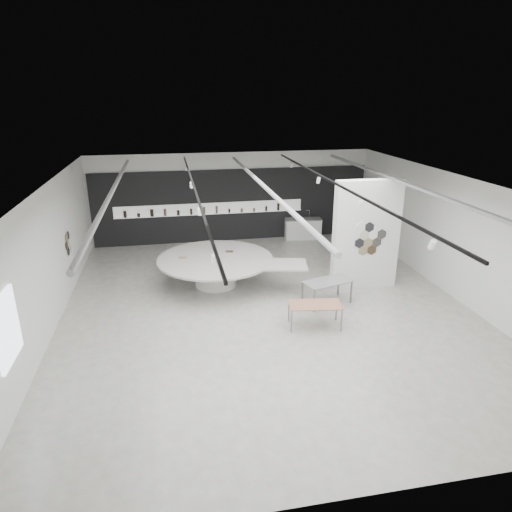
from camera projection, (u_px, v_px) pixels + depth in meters
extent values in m
cube|color=#B9B8AE|center=(267.00, 308.00, 13.81)|extent=(12.00, 14.00, 0.01)
cube|color=silver|center=(268.00, 183.00, 12.53)|extent=(12.00, 14.00, 0.01)
cube|color=white|center=(233.00, 197.00, 19.64)|extent=(12.00, 0.01, 3.80)
cube|color=white|center=(368.00, 399.00, 6.70)|extent=(12.00, 0.01, 3.80)
cube|color=white|center=(455.00, 237.00, 14.24)|extent=(0.01, 14.00, 3.80)
cube|color=white|center=(46.00, 262.00, 12.10)|extent=(0.01, 14.00, 3.80)
cylinder|color=#939396|center=(112.00, 192.00, 12.30)|extent=(0.12, 12.00, 0.12)
cylinder|color=#939396|center=(264.00, 186.00, 13.05)|extent=(0.12, 12.00, 0.12)
cylinder|color=#939396|center=(400.00, 181.00, 13.80)|extent=(0.12, 12.00, 0.12)
cube|color=black|center=(195.00, 190.00, 12.20)|extent=(0.05, 13.00, 0.06)
cylinder|color=white|center=(215.00, 259.00, 7.65)|extent=(0.11, 0.18, 0.21)
cylinder|color=white|center=(200.00, 211.00, 10.69)|extent=(0.11, 0.18, 0.21)
cylinder|color=white|center=(192.00, 185.00, 13.74)|extent=(0.11, 0.18, 0.21)
cylinder|color=white|center=(186.00, 168.00, 16.79)|extent=(0.11, 0.18, 0.21)
cube|color=black|center=(337.00, 184.00, 12.92)|extent=(0.05, 13.00, 0.06)
cylinder|color=white|center=(432.00, 245.00, 8.36)|extent=(0.11, 0.18, 0.21)
cylinder|color=white|center=(360.00, 204.00, 11.41)|extent=(0.11, 0.18, 0.21)
cylinder|color=white|center=(318.00, 180.00, 14.46)|extent=(0.11, 0.18, 0.21)
cylinder|color=white|center=(291.00, 165.00, 17.51)|extent=(0.11, 0.18, 0.21)
cube|color=white|center=(7.00, 329.00, 8.91)|extent=(0.05, 1.20, 1.40)
cylinder|color=black|center=(69.00, 251.00, 14.60)|extent=(0.03, 0.28, 0.28)
cylinder|color=white|center=(70.00, 249.00, 14.84)|extent=(0.03, 0.28, 0.28)
cylinder|color=beige|center=(68.00, 243.00, 14.64)|extent=(0.03, 0.28, 0.28)
cylinder|color=#403420|center=(67.00, 246.00, 14.40)|extent=(0.03, 0.28, 0.28)
cylinder|color=#887C53|center=(67.00, 238.00, 14.44)|extent=(0.03, 0.28, 0.28)
cylinder|color=black|center=(68.00, 235.00, 14.68)|extent=(0.03, 0.28, 0.28)
cube|color=black|center=(233.00, 205.00, 19.70)|extent=(11.80, 0.10, 3.10)
cube|color=white|center=(210.00, 208.00, 19.48)|extent=(8.00, 0.06, 0.46)
cube|color=white|center=(210.00, 214.00, 19.50)|extent=(8.00, 0.18, 0.02)
cylinder|color=black|center=(125.00, 214.00, 18.82)|extent=(0.13, 0.13, 0.29)
cylinder|color=black|center=(139.00, 215.00, 18.94)|extent=(0.13, 0.13, 0.15)
cylinder|color=black|center=(152.00, 213.00, 19.01)|extent=(0.14, 0.14, 0.30)
cylinder|color=brown|center=(165.00, 212.00, 19.11)|extent=(0.12, 0.12, 0.29)
cylinder|color=black|center=(178.00, 213.00, 19.22)|extent=(0.12, 0.12, 0.21)
cylinder|color=black|center=(191.00, 212.00, 19.31)|extent=(0.10, 0.10, 0.25)
cylinder|color=brown|center=(204.00, 210.00, 19.40)|extent=(0.12, 0.12, 0.30)
cylinder|color=brown|center=(217.00, 210.00, 19.49)|extent=(0.10, 0.10, 0.31)
cylinder|color=black|center=(229.00, 211.00, 19.61)|extent=(0.09, 0.09, 0.17)
cylinder|color=brown|center=(242.00, 210.00, 19.71)|extent=(0.10, 0.10, 0.16)
cylinder|color=brown|center=(254.00, 210.00, 19.81)|extent=(0.09, 0.09, 0.15)
cylinder|color=black|center=(266.00, 209.00, 19.90)|extent=(0.09, 0.09, 0.21)
cylinder|color=black|center=(278.00, 207.00, 19.98)|extent=(0.11, 0.11, 0.31)
cube|color=white|center=(366.00, 235.00, 14.75)|extent=(2.20, 0.35, 3.60)
cylinder|color=#887C53|center=(368.00, 243.00, 14.64)|extent=(0.34, 0.03, 0.34)
cylinder|color=black|center=(377.00, 242.00, 14.70)|extent=(0.34, 0.03, 0.34)
cylinder|color=black|center=(359.00, 243.00, 14.59)|extent=(0.34, 0.03, 0.34)
cylinder|color=white|center=(373.00, 235.00, 14.58)|extent=(0.34, 0.03, 0.34)
cylinder|color=beige|center=(364.00, 235.00, 14.53)|extent=(0.34, 0.03, 0.34)
cylinder|color=#403420|center=(372.00, 250.00, 14.76)|extent=(0.34, 0.03, 0.34)
cylinder|color=#887C53|center=(363.00, 251.00, 14.71)|extent=(0.34, 0.03, 0.34)
cylinder|color=black|center=(382.00, 234.00, 14.64)|extent=(0.34, 0.03, 0.34)
cylinder|color=black|center=(369.00, 227.00, 14.47)|extent=(0.34, 0.03, 0.34)
cylinder|color=white|center=(361.00, 228.00, 14.42)|extent=(0.34, 0.03, 0.34)
cylinder|color=white|center=(216.00, 272.00, 15.31)|extent=(1.64, 1.64, 0.91)
cylinder|color=#B5B2AB|center=(215.00, 259.00, 15.15)|extent=(4.53, 4.53, 0.06)
cube|color=#B5B2AB|center=(280.00, 265.00, 14.63)|extent=(1.89, 1.39, 0.06)
cube|color=#887C53|center=(183.00, 258.00, 15.14)|extent=(0.30, 0.24, 0.01)
cube|color=#403420|center=(229.00, 251.00, 15.73)|extent=(0.30, 0.24, 0.01)
cube|color=#A77056|center=(315.00, 305.00, 12.52)|extent=(1.52, 0.91, 0.03)
cube|color=slate|center=(292.00, 322.00, 12.29)|extent=(0.04, 0.04, 0.65)
cube|color=slate|center=(289.00, 311.00, 12.90)|extent=(0.04, 0.04, 0.65)
cube|color=slate|center=(342.00, 320.00, 12.36)|extent=(0.04, 0.04, 0.65)
cube|color=slate|center=(336.00, 310.00, 12.97)|extent=(0.04, 0.04, 0.65)
cube|color=gray|center=(327.00, 281.00, 13.87)|extent=(1.59, 1.10, 0.03)
cube|color=slate|center=(314.00, 301.00, 13.43)|extent=(0.05, 0.05, 0.71)
cube|color=slate|center=(302.00, 293.00, 13.97)|extent=(0.05, 0.05, 0.71)
cube|color=slate|center=(351.00, 292.00, 14.02)|extent=(0.05, 0.05, 0.71)
cube|color=slate|center=(338.00, 285.00, 14.56)|extent=(0.05, 0.05, 0.71)
cube|color=white|center=(303.00, 229.00, 20.23)|extent=(1.61, 0.75, 0.88)
cube|color=gray|center=(303.00, 219.00, 20.08)|extent=(1.66, 0.79, 0.03)
cylinder|color=silver|center=(309.00, 214.00, 20.17)|extent=(0.03, 0.03, 0.35)
cylinder|color=silver|center=(308.00, 210.00, 20.11)|extent=(0.16, 0.04, 0.02)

